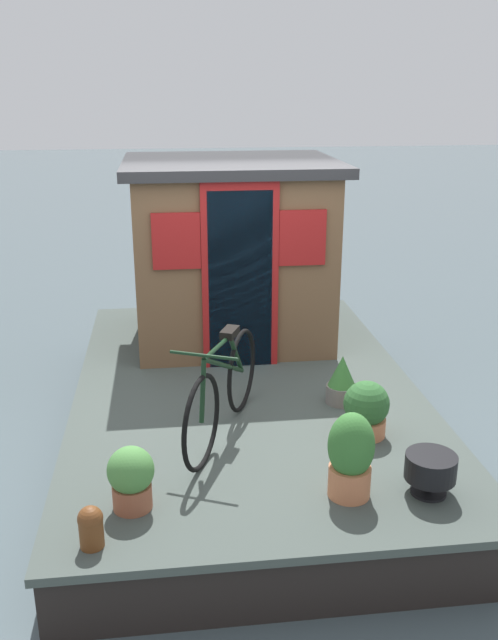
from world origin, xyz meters
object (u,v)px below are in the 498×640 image
object	(u,v)px
houseboat_cabin	(231,250)
potted_plant_ivy	(131,477)
potted_plant_mint	(351,456)
potted_plant_basil	(366,409)
potted_plant_thyme	(342,381)
charcoal_grill	(431,468)
bicycle	(223,390)
mooring_bollard	(91,526)

from	to	relation	value
houseboat_cabin	potted_plant_ivy	xyz separation A→B (m)	(-3.09, 0.96, -0.73)
potted_plant_mint	potted_plant_basil	bearing A→B (deg)	-23.27
houseboat_cabin	potted_plant_ivy	bearing A→B (deg)	162.78
houseboat_cabin	potted_plant_thyme	xyz separation A→B (m)	(-1.75, -0.77, -0.75)
potted_plant_basil	charcoal_grill	size ratio (longest dim) A/B	1.30
potted_plant_ivy	charcoal_grill	size ratio (longest dim) A/B	1.26
houseboat_cabin	bicycle	bearing A→B (deg)	172.60
potted_plant_thyme	potted_plant_basil	distance (m)	0.58
houseboat_cabin	bicycle	distance (m)	2.29
potted_plant_thyme	potted_plant_mint	world-z (taller)	potted_plant_mint
potted_plant_ivy	charcoal_grill	distance (m)	1.97
potted_plant_thyme	bicycle	bearing A→B (deg)	113.17
potted_plant_ivy	charcoal_grill	world-z (taller)	potted_plant_ivy
houseboat_cabin	potted_plant_thyme	size ratio (longest dim) A/B	4.99
houseboat_cabin	potted_plant_ivy	distance (m)	3.31
potted_plant_ivy	potted_plant_mint	distance (m)	1.43
potted_plant_ivy	mooring_bollard	size ratio (longest dim) A/B	1.61
houseboat_cabin	mooring_bollard	distance (m)	3.74
houseboat_cabin	potted_plant_mint	distance (m)	3.22
potted_plant_ivy	potted_plant_basil	bearing A→B (deg)	-66.80
charcoal_grill	mooring_bollard	size ratio (longest dim) A/B	1.28
potted_plant_mint	houseboat_cabin	bearing A→B (deg)	8.59
charcoal_grill	mooring_bollard	xyz separation A→B (m)	(-0.29, 2.19, -0.05)
potted_plant_basil	charcoal_grill	world-z (taller)	potted_plant_basil
potted_plant_basil	charcoal_grill	bearing A→B (deg)	-166.81
potted_plant_ivy	potted_plant_basil	size ratio (longest dim) A/B	0.97
bicycle	potted_plant_basil	bearing A→B (deg)	-96.84
houseboat_cabin	potted_plant_mint	bearing A→B (deg)	-171.41
bicycle	potted_plant_basil	world-z (taller)	bicycle
bicycle	potted_plant_thyme	size ratio (longest dim) A/B	3.57
houseboat_cabin	potted_plant_thyme	distance (m)	2.05
charcoal_grill	potted_plant_thyme	bearing A→B (deg)	9.55
potted_plant_thyme	potted_plant_mint	distance (m)	1.41
potted_plant_thyme	potted_plant_basil	size ratio (longest dim) A/B	0.96
potted_plant_basil	mooring_bollard	bearing A→B (deg)	119.45
bicycle	potted_plant_mint	bearing A→B (deg)	-140.65
bicycle	charcoal_grill	bearing A→B (deg)	-126.87
bicycle	potted_plant_ivy	world-z (taller)	bicycle
potted_plant_basil	mooring_bollard	xyz separation A→B (m)	(-1.13, 1.99, -0.08)
potted_plant_thyme	charcoal_grill	xyz separation A→B (m)	(-1.42, -0.24, -0.01)
bicycle	mooring_bollard	xyz separation A→B (m)	(-1.26, 0.90, -0.25)
houseboat_cabin	potted_plant_mint	world-z (taller)	houseboat_cabin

